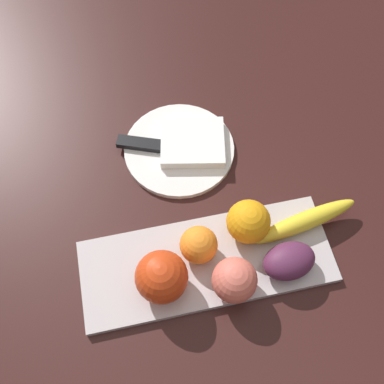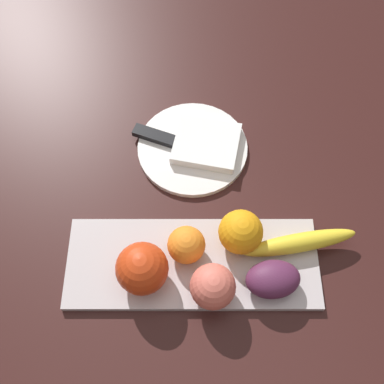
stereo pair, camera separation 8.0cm
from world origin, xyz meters
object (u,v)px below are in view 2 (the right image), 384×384
fruit_tray (192,263)px  grape_bunch (272,279)px  folded_napkin (206,144)px  orange_near_apple (240,233)px  knife (163,139)px  orange_near_banana (186,245)px  dinner_plate (192,148)px  banana (299,242)px  peach (212,286)px  apple (142,269)px

fruit_tray → grape_bunch: size_ratio=4.78×
grape_bunch → folded_napkin: bearing=110.5°
orange_near_apple → knife: size_ratio=0.42×
orange_near_banana → dinner_plate: 0.22m
folded_napkin → grape_bunch: bearing=-69.5°
orange_near_banana → knife: (-0.05, 0.23, -0.03)m
banana → folded_napkin: banana is taller
dinner_plate → folded_napkin: bearing=0.0°
orange_near_apple → knife: bearing=122.6°
banana → orange_near_banana: (-0.19, -0.01, 0.02)m
orange_near_banana → folded_napkin: 0.22m
orange_near_apple → grape_bunch: 0.09m
orange_near_apple → grape_bunch: (0.05, -0.07, -0.01)m
fruit_tray → peach: (0.03, -0.05, 0.04)m
folded_napkin → apple: bearing=-112.2°
banana → grape_bunch: 0.08m
orange_near_banana → knife: orange_near_banana is taller
apple → banana: 0.26m
banana → orange_near_banana: bearing=172.4°
fruit_tray → orange_near_apple: bearing=24.8°
peach → orange_near_apple: bearing=62.0°
orange_near_banana → grape_bunch: 0.15m
grape_bunch → knife: grape_bunch is taller
apple → grape_bunch: (0.20, -0.01, -0.02)m
fruit_tray → knife: size_ratio=2.38×
grape_bunch → dinner_plate: size_ratio=0.42×
peach → dinner_plate: (-0.03, 0.28, -0.04)m
orange_near_apple → orange_near_banana: orange_near_apple is taller
fruit_tray → banana: banana is taller
orange_near_apple → folded_napkin: (-0.05, 0.19, -0.03)m
grape_bunch → knife: size_ratio=0.50×
folded_napkin → orange_near_banana: bearing=-99.7°
dinner_plate → orange_near_banana: bearing=-92.7°
orange_near_apple → orange_near_banana: size_ratio=1.18×
grape_bunch → dinner_plate: bearing=115.2°
knife → orange_near_apple: bearing=-36.5°
dinner_plate → fruit_tray: bearing=-90.0°
orange_near_banana → fruit_tray: bearing=-60.3°
orange_near_banana → grape_bunch: size_ratio=0.71×
orange_near_apple → banana: bearing=-4.9°
grape_bunch → dinner_plate: (-0.13, 0.27, -0.03)m
peach → knife: bearing=106.1°
dinner_plate → knife: (-0.06, 0.01, 0.01)m
grape_bunch → knife: 0.34m
banana → dinner_plate: 0.27m
fruit_tray → orange_near_banana: 0.04m
peach → folded_napkin: bearing=91.0°
peach → dinner_plate: bearing=96.2°
orange_near_apple → dinner_plate: 0.21m
peach → folded_napkin: (-0.00, 0.28, -0.03)m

